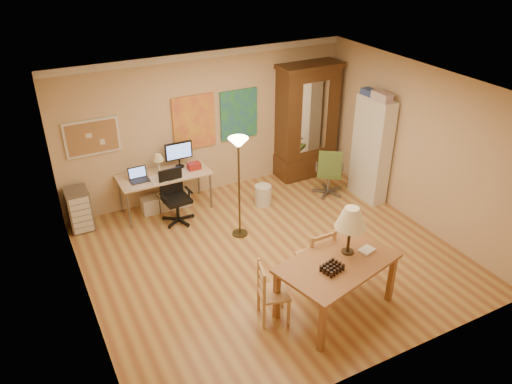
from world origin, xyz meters
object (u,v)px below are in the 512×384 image
dining_table (342,249)px  computer_desk (166,187)px  office_chair_black (177,208)px  bookshelf (371,150)px  office_chair_green (328,182)px  armoire (306,128)px

dining_table → computer_desk: (-1.23, 3.56, -0.48)m
office_chair_black → bookshelf: (3.50, -0.84, 0.72)m
dining_table → office_chair_green: (1.68, 2.67, -0.67)m
computer_desk → office_chair_green: computer_desk is taller
office_chair_black → bookshelf: bearing=-13.4°
office_chair_black → bookshelf: 3.67m
dining_table → office_chair_black: 3.39m
dining_table → bookshelf: size_ratio=0.89×
computer_desk → bookshelf: (3.52, -1.31, 0.53)m
office_chair_black → dining_table: bearing=-68.5°
office_chair_green → armoire: 1.23m
dining_table → computer_desk: bearing=109.1°
armoire → dining_table: bearing=-115.9°
dining_table → office_chair_black: dining_table is taller
dining_table → office_chair_green: bearing=57.7°
armoire → office_chair_black: bearing=-169.5°
office_chair_black → armoire: 3.12m
office_chair_green → bookshelf: 1.02m
dining_table → office_chair_green: size_ratio=1.79×
bookshelf → armoire: bearing=110.6°
dining_table → armoire: armoire is taller
computer_desk → office_chair_black: 0.51m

